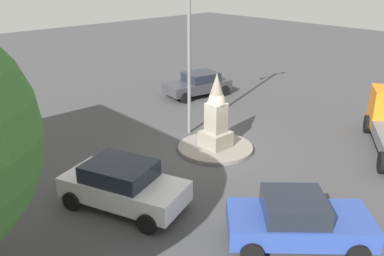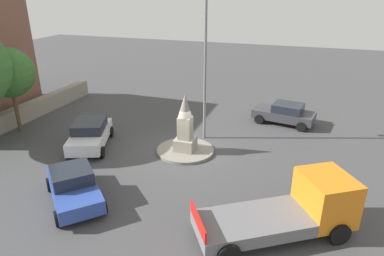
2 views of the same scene
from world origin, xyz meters
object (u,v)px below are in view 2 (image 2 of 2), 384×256
Objects in this scene: car_white_parked_right at (90,134)px; truck_orange_near_island at (294,209)px; car_dark_grey_far_side at (285,113)px; monument at (185,126)px; streetlamp at (205,52)px; tree_mid_cluster at (9,73)px; car_blue_parked_left at (73,186)px.

truck_orange_near_island is at bearing -19.23° from car_white_parked_right.
car_dark_grey_far_side is 11.49m from truck_orange_near_island.
monument is at bearing 140.14° from truck_orange_near_island.
truck_orange_near_island is (5.71, -7.34, -4.30)m from streetlamp.
truck_orange_near_island is (11.66, -4.07, 0.20)m from car_white_parked_right.
tree_mid_cluster reaches higher than car_dark_grey_far_side.
truck_orange_near_island is at bearing -14.87° from tree_mid_cluster.
truck_orange_near_island is 18.23m from tree_mid_cluster.
truck_orange_near_island reaches higher than car_blue_parked_left.
car_blue_parked_left is at bearing -63.43° from car_white_parked_right.
car_blue_parked_left is (-2.99, -6.08, -0.82)m from monument.
car_dark_grey_far_side is 0.70× the size of truck_orange_near_island.
car_white_parked_right is at bearing -144.90° from car_dark_grey_far_side.
car_white_parked_right reaches higher than car_blue_parked_left.
car_white_parked_right is 6.52m from tree_mid_cluster.
tree_mid_cluster reaches higher than car_white_parked_right.
car_dark_grey_far_side is 0.79× the size of tree_mid_cluster.
monument is 0.79× the size of car_blue_parked_left.
monument is at bearing 63.82° from car_blue_parked_left.
car_white_parked_right is at bearing -151.22° from streetlamp.
car_white_parked_right is at bearing 116.57° from car_blue_parked_left.
streetlamp is (0.47, 2.18, 3.73)m from monument.
car_white_parked_right is 12.35m from truck_orange_near_island.
car_white_parked_right is 12.78m from car_dark_grey_far_side.
car_dark_grey_far_side is at bearing 51.54° from monument.
tree_mid_cluster is (-11.70, -2.72, -1.48)m from streetlamp.
monument is at bearing -128.46° from car_dark_grey_far_side.
truck_orange_near_island is at bearing 5.75° from car_blue_parked_left.
tree_mid_cluster is at bearing 146.06° from car_blue_parked_left.
truck_orange_near_island is at bearing -52.12° from streetlamp.
streetlamp reaches higher than car_dark_grey_far_side.
car_white_parked_right is (-5.49, -1.09, -0.77)m from monument.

